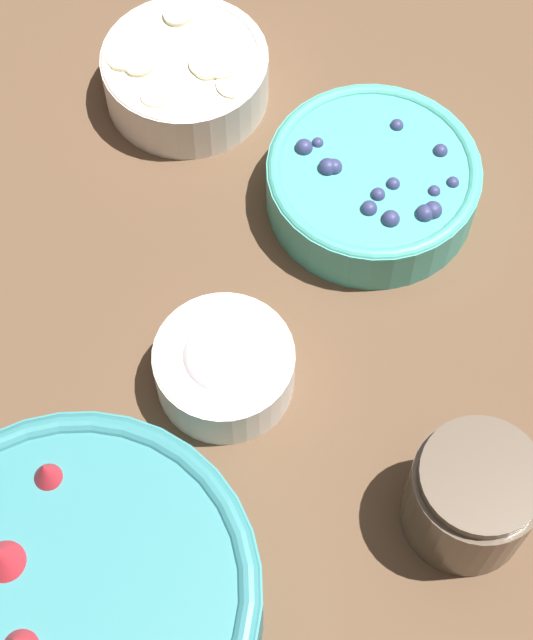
% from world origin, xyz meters
% --- Properties ---
extents(ground_plane, '(4.00, 4.00, 0.00)m').
position_xyz_m(ground_plane, '(0.00, 0.00, 0.00)').
color(ground_plane, brown).
extents(bowl_strawberries, '(0.26, 0.26, 0.10)m').
position_xyz_m(bowl_strawberries, '(-0.24, 0.15, 0.05)').
color(bowl_strawberries, teal).
rests_on(bowl_strawberries, ground_plane).
extents(bowl_blueberries, '(0.18, 0.18, 0.06)m').
position_xyz_m(bowl_blueberries, '(0.17, 0.02, 0.03)').
color(bowl_blueberries, '#47AD9E').
rests_on(bowl_blueberries, ground_plane).
extents(bowl_bananas, '(0.15, 0.15, 0.06)m').
position_xyz_m(bowl_bananas, '(0.24, 0.21, 0.03)').
color(bowl_bananas, white).
rests_on(bowl_bananas, ground_plane).
extents(bowl_cream, '(0.11, 0.11, 0.06)m').
position_xyz_m(bowl_cream, '(-0.03, 0.10, 0.03)').
color(bowl_cream, white).
rests_on(bowl_cream, ground_plane).
extents(jar_chocolate, '(0.09, 0.09, 0.09)m').
position_xyz_m(jar_chocolate, '(-0.09, -0.10, 0.04)').
color(jar_chocolate, brown).
rests_on(jar_chocolate, ground_plane).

